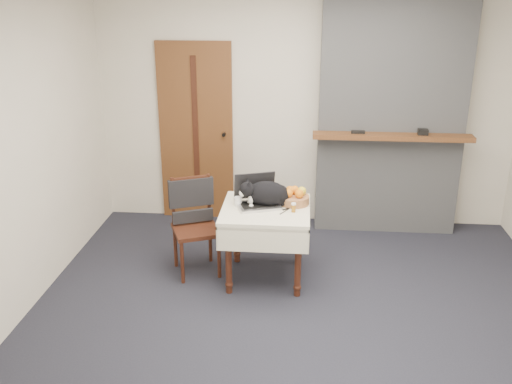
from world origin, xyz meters
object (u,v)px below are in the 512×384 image
(pill_bottle, at_px, (294,207))
(chair, at_px, (193,212))
(cat, at_px, (268,194))
(door, at_px, (196,133))
(side_table, at_px, (266,219))
(cream_jar, at_px, (238,201))
(laptop, at_px, (257,197))
(fruit_basket, at_px, (294,197))

(pill_bottle, relative_size, chair, 0.09)
(cat, bearing_deg, chair, 156.38)
(door, height_order, pill_bottle, door)
(side_table, bearing_deg, cream_jar, 173.69)
(cream_jar, height_order, chair, chair)
(pill_bottle, bearing_deg, cream_jar, 167.63)
(laptop, xyz_separation_m, cream_jar, (-0.16, -0.04, -0.03))
(pill_bottle, xyz_separation_m, chair, (-0.93, 0.22, -0.17))
(door, height_order, cream_jar, door)
(fruit_basket, bearing_deg, cream_jar, -169.49)
(laptop, bearing_deg, chair, 153.65)
(cream_jar, relative_size, chair, 0.09)
(laptop, height_order, fruit_basket, laptop)
(side_table, relative_size, cat, 1.41)
(side_table, relative_size, pill_bottle, 9.36)
(door, xyz_separation_m, laptop, (0.80, -1.35, -0.23))
(pill_bottle, bearing_deg, fruit_basket, 89.16)
(door, relative_size, fruit_basket, 7.46)
(side_table, relative_size, chair, 0.86)
(cat, bearing_deg, door, 107.02)
(side_table, bearing_deg, fruit_basket, 25.68)
(laptop, relative_size, chair, 0.51)
(door, distance_m, laptop, 1.58)
(fruit_basket, relative_size, chair, 0.30)
(door, relative_size, cat, 3.63)
(laptop, relative_size, cream_jar, 5.70)
(laptop, distance_m, chair, 0.63)
(cream_jar, xyz_separation_m, fruit_basket, (0.50, 0.09, 0.02))
(door, height_order, fruit_basket, door)
(chair, bearing_deg, side_table, -34.68)
(fruit_basket, bearing_deg, laptop, -171.46)
(cat, height_order, chair, cat)
(door, distance_m, fruit_basket, 1.74)
(side_table, xyz_separation_m, laptop, (-0.09, 0.07, 0.18))
(door, distance_m, cat, 1.64)
(side_table, height_order, laptop, laptop)
(chair, bearing_deg, cat, -30.20)
(fruit_basket, bearing_deg, chair, 178.62)
(side_table, relative_size, fruit_basket, 2.91)
(cat, relative_size, fruit_basket, 2.06)
(cream_jar, xyz_separation_m, pill_bottle, (0.50, -0.11, 0.00))
(side_table, bearing_deg, chair, 168.22)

